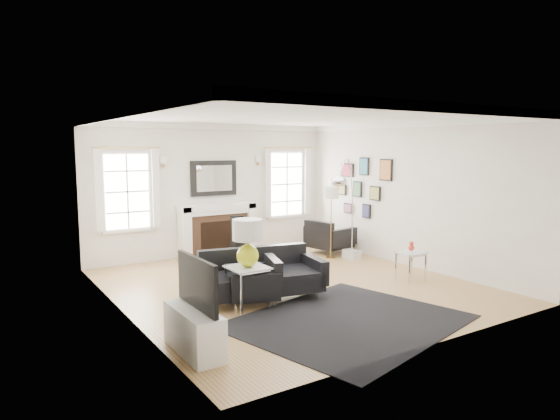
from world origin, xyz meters
TOP-DOWN VIEW (x-y plane):
  - floor at (0.00, 0.00)m, footprint 6.00×6.00m
  - back_wall at (0.00, 3.00)m, footprint 5.50×0.04m
  - front_wall at (0.00, -3.00)m, footprint 5.50×0.04m
  - left_wall at (-2.75, 0.00)m, footprint 0.04×6.00m
  - right_wall at (2.75, 0.00)m, footprint 0.04×6.00m
  - ceiling at (0.00, 0.00)m, footprint 5.50×6.00m
  - crown_molding at (0.00, 0.00)m, footprint 5.50×6.00m
  - fireplace at (0.00, 2.79)m, footprint 1.70×0.69m
  - mantel_mirror at (0.00, 2.95)m, footprint 1.05×0.07m
  - window_left at (-1.85, 2.95)m, footprint 1.24×0.15m
  - window_right at (1.85, 2.95)m, footprint 1.24×0.15m
  - gallery_wall at (2.72, 1.30)m, footprint 0.04×1.73m
  - tv_unit at (-2.44, -1.70)m, footprint 0.35×1.00m
  - area_rug at (-0.33, -1.87)m, footprint 3.35×3.00m
  - sofa at (-0.78, -0.32)m, footprint 2.01×1.19m
  - armchair_left at (-0.97, -0.51)m, footprint 0.95×1.01m
  - armchair_right at (2.14, 1.72)m, footprint 0.93×1.00m
  - coffee_table at (-0.73, 0.68)m, footprint 0.94×0.94m
  - side_table_left at (-1.16, -0.62)m, footprint 0.55×0.55m
  - nesting_table at (1.89, -0.89)m, footprint 0.47×0.39m
  - gourd_lamp at (-1.16, -0.62)m, footprint 0.43×0.43m
  - orange_vase at (1.89, -0.89)m, footprint 0.10×0.10m
  - arc_floor_lamp at (1.56, 0.46)m, footprint 1.54×1.43m
  - stick_floor_lamp at (1.85, 1.26)m, footprint 0.31×0.31m
  - speaker_tower at (-0.01, 1.90)m, footprint 0.21×0.21m

SIDE VIEW (x-z plane):
  - floor at x=0.00m, z-range 0.00..0.00m
  - area_rug at x=-0.33m, z-range 0.00..0.01m
  - armchair_left at x=-0.97m, z-range 0.03..0.59m
  - tv_unit at x=-2.44m, z-range -0.22..0.87m
  - sofa at x=-0.78m, z-range 0.03..0.64m
  - armchair_right at x=2.14m, z-range 0.03..0.64m
  - coffee_table at x=-0.73m, z-range 0.18..0.60m
  - nesting_table at x=1.89m, z-range 0.14..0.66m
  - speaker_tower at x=-0.01m, z-range 0.00..0.96m
  - side_table_left at x=-1.16m, z-range 0.19..0.79m
  - fireplace at x=0.00m, z-range -0.01..1.10m
  - orange_vase at x=1.89m, z-range 0.53..0.69m
  - gourd_lamp at x=-1.16m, z-range 0.65..1.34m
  - arc_floor_lamp at x=1.56m, z-range 0.09..2.27m
  - stick_floor_lamp at x=1.85m, z-range 0.55..2.06m
  - back_wall at x=0.00m, z-range 0.00..2.80m
  - front_wall at x=0.00m, z-range 0.00..2.80m
  - left_wall at x=-2.75m, z-range 0.00..2.80m
  - right_wall at x=2.75m, z-range 0.00..2.80m
  - window_left at x=-1.85m, z-range 0.65..2.27m
  - window_right at x=1.85m, z-range 0.65..2.27m
  - gallery_wall at x=2.72m, z-range 0.89..2.18m
  - mantel_mirror at x=0.00m, z-range 1.27..2.02m
  - crown_molding at x=0.00m, z-range 2.68..2.80m
  - ceiling at x=0.00m, z-range 2.79..2.81m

